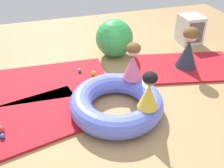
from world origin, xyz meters
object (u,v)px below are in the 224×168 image
play_ball_blue (2,136)px  adult_seated (188,48)px  inflatable_cushion (116,103)px  storage_cube (191,30)px  play_ball_red (0,129)px  exercise_ball_large (114,38)px  play_ball_teal (80,71)px  play_ball_yellow (80,120)px  play_ball_orange (94,74)px  child_in_pink (133,61)px  child_in_yellow (149,91)px

play_ball_blue → adult_seated: bearing=16.5°
inflatable_cushion → storage_cube: 2.77m
storage_cube → inflatable_cushion: bearing=-141.5°
play_ball_red → exercise_ball_large: size_ratio=0.14×
adult_seated → play_ball_teal: adult_seated is taller
play_ball_yellow → play_ball_red: size_ratio=0.87×
play_ball_orange → play_ball_blue: bearing=-143.0°
child_in_pink → exercise_ball_large: size_ratio=0.78×
inflatable_cushion → play_ball_blue: inflatable_cushion is taller
storage_cube → child_in_pink: bearing=-142.4°
inflatable_cushion → exercise_ball_large: exercise_ball_large is taller
adult_seated → play_ball_blue: (-3.01, -0.89, -0.32)m
play_ball_blue → exercise_ball_large: bearing=41.5°
inflatable_cushion → child_in_yellow: bearing=-52.9°
inflatable_cushion → play_ball_red: (-1.50, -0.00, -0.06)m
play_ball_orange → storage_cube: (2.26, 0.79, 0.19)m
child_in_pink → play_ball_orange: (-0.43, 0.62, -0.48)m
storage_cube → play_ball_orange: bearing=-160.7°
child_in_pink → play_ball_teal: bearing=163.6°
inflatable_cushion → exercise_ball_large: size_ratio=1.82×
inflatable_cushion → play_ball_teal: bearing=104.5°
exercise_ball_large → child_in_yellow: bearing=-95.8°
play_ball_blue → exercise_ball_large: 2.63m
play_ball_red → exercise_ball_large: 2.58m
child_in_yellow → play_ball_yellow: size_ratio=5.86×
play_ball_blue → play_ball_orange: bearing=37.0°
inflatable_cushion → exercise_ball_large: 1.71m
play_ball_orange → play_ball_red: size_ratio=0.97×
play_ball_blue → play_ball_red: 0.11m
exercise_ball_large → play_ball_teal: bearing=-147.3°
inflatable_cushion → storage_cube: (2.17, 1.72, 0.13)m
child_in_yellow → child_in_pink: 0.69m
play_ball_red → exercise_ball_large: (1.98, 1.63, 0.26)m
play_ball_teal → play_ball_blue: 1.71m
play_ball_yellow → play_ball_blue: 0.95m
child_in_yellow → inflatable_cushion: bearing=-71.4°
child_in_yellow → play_ball_orange: 1.43m
exercise_ball_large → play_ball_red: bearing=-140.6°
inflatable_cushion → adult_seated: (1.53, 0.78, 0.24)m
inflatable_cushion → storage_cube: bearing=38.5°
play_ball_yellow → storage_cube: size_ratio=0.15×
child_in_pink → play_ball_blue: (-1.82, -0.43, -0.50)m
child_in_yellow → play_ball_red: (-1.78, 0.37, -0.46)m
play_ball_red → exercise_ball_large: bearing=39.4°
adult_seated → play_ball_blue: 3.15m
adult_seated → play_ball_blue: size_ratio=11.83×
adult_seated → exercise_ball_large: adult_seated is taller
child_in_yellow → storage_cube: bearing=-150.5°
inflatable_cushion → play_ball_teal: inflatable_cushion is taller
play_ball_red → play_ball_teal: bearing=43.1°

